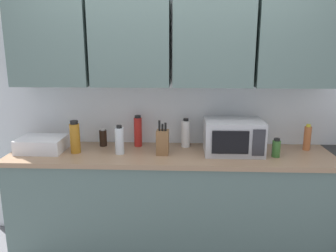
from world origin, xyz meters
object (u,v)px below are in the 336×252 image
(bottle_red_sauce, at_px, (138,131))
(bottle_clear_tall, at_px, (119,140))
(microwave, at_px, (233,136))
(knife_block, at_px, (163,142))
(bottle_soy_dark, at_px, (103,138))
(bottle_green_oil, at_px, (276,148))
(bottle_amber_vinegar, at_px, (75,137))
(bottle_spice_jar, at_px, (307,138))
(bottle_white_jar, at_px, (186,133))
(dish_rack, at_px, (42,144))

(bottle_red_sauce, xyz_separation_m, bottle_clear_tall, (-0.12, -0.23, -0.02))
(bottle_clear_tall, bearing_deg, microwave, 4.71)
(knife_block, height_order, bottle_soy_dark, knife_block)
(bottle_green_oil, distance_m, bottle_amber_vinegar, 1.66)
(bottle_clear_tall, bearing_deg, bottle_green_oil, -0.88)
(bottle_spice_jar, relative_size, bottle_white_jar, 0.88)
(dish_rack, xyz_separation_m, knife_block, (1.03, -0.03, 0.04))
(dish_rack, height_order, bottle_green_oil, bottle_green_oil)
(dish_rack, xyz_separation_m, bottle_red_sauce, (0.80, 0.18, 0.08))
(dish_rack, height_order, bottle_red_sauce, bottle_red_sauce)
(knife_block, distance_m, bottle_red_sauce, 0.32)
(bottle_amber_vinegar, bearing_deg, bottle_clear_tall, -2.32)
(dish_rack, xyz_separation_m, bottle_soy_dark, (0.49, 0.18, 0.02))
(knife_block, bearing_deg, microwave, 6.29)
(knife_block, xyz_separation_m, bottle_green_oil, (0.92, -0.03, -0.03))
(bottle_white_jar, xyz_separation_m, bottle_amber_vinegar, (-0.93, -0.21, 0.01))
(bottle_soy_dark, bearing_deg, bottle_clear_tall, -49.24)
(bottle_white_jar, bearing_deg, bottle_clear_tall, -157.33)
(microwave, bearing_deg, bottle_clear_tall, -175.29)
(bottle_amber_vinegar, bearing_deg, bottle_spice_jar, 4.85)
(bottle_spice_jar, bearing_deg, bottle_clear_tall, -173.47)
(dish_rack, distance_m, knife_block, 1.04)
(knife_block, xyz_separation_m, bottle_red_sauce, (-0.23, 0.22, 0.03))
(bottle_spice_jar, bearing_deg, microwave, -170.85)
(knife_block, bearing_deg, bottle_soy_dark, 159.17)
(bottle_soy_dark, distance_m, bottle_red_sauce, 0.32)
(microwave, bearing_deg, bottle_amber_vinegar, -177.29)
(bottle_white_jar, xyz_separation_m, bottle_clear_tall, (-0.55, -0.23, -0.01))
(bottle_soy_dark, bearing_deg, bottle_green_oil, -9.31)
(bottle_red_sauce, bearing_deg, microwave, -10.46)
(bottle_soy_dark, xyz_separation_m, bottle_green_oil, (1.47, -0.24, -0.00))
(microwave, relative_size, bottle_amber_vinegar, 1.74)
(bottle_white_jar, relative_size, bottle_clear_tall, 1.05)
(microwave, bearing_deg, bottle_soy_dark, 172.79)
(bottle_soy_dark, relative_size, bottle_red_sauce, 0.58)
(dish_rack, bearing_deg, bottle_white_jar, 8.57)
(microwave, xyz_separation_m, knife_block, (-0.59, -0.06, -0.04))
(bottle_green_oil, bearing_deg, bottle_red_sauce, 167.84)
(bottle_white_jar, height_order, bottle_amber_vinegar, bottle_amber_vinegar)
(dish_rack, bearing_deg, bottle_green_oil, -1.89)
(knife_block, relative_size, bottle_white_jar, 1.12)
(bottle_spice_jar, height_order, bottle_soy_dark, bottle_spice_jar)
(bottle_white_jar, bearing_deg, bottle_soy_dark, -179.37)
(dish_rack, distance_m, bottle_amber_vinegar, 0.31)
(bottle_green_oil, distance_m, bottle_clear_tall, 1.28)
(bottle_red_sauce, distance_m, bottle_white_jar, 0.43)
(knife_block, bearing_deg, bottle_amber_vinegar, 179.82)
(microwave, bearing_deg, bottle_green_oil, -16.23)
(bottle_soy_dark, bearing_deg, knife_block, -20.83)
(bottle_spice_jar, relative_size, bottle_clear_tall, 0.93)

